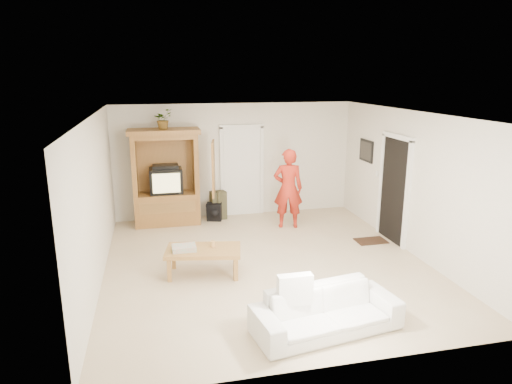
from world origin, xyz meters
TOP-DOWN VIEW (x-y plane):
  - floor at (0.00, 0.00)m, footprint 6.00×6.00m
  - ceiling at (0.00, 0.00)m, footprint 6.00×6.00m
  - wall_back at (0.00, 3.00)m, footprint 5.50×0.00m
  - wall_front at (0.00, -3.00)m, footprint 5.50×0.00m
  - wall_left at (-2.75, 0.00)m, footprint 0.00×6.00m
  - wall_right at (2.75, 0.00)m, footprint 0.00×6.00m
  - armoire at (-1.58, 2.66)m, footprint 1.82×1.14m
  - door_back at (0.15, 2.97)m, footprint 0.85×0.05m
  - doorway_right at (2.73, 0.60)m, footprint 0.05×0.90m
  - framed_picture at (2.73, 1.90)m, footprint 0.03×0.60m
  - doormat at (2.30, 0.60)m, footprint 0.60×0.40m
  - plant at (-1.60, 2.63)m, footprint 0.50×0.50m
  - man at (0.93, 1.83)m, footprint 0.70×0.54m
  - sofa at (0.23, -2.28)m, footprint 2.01×1.04m
  - coffee_table at (-1.12, -0.21)m, footprint 1.32×0.88m
  - towel at (-1.43, -0.21)m, footprint 0.38×0.28m
  - candle at (-0.95, -0.15)m, footprint 0.08×0.08m
  - backpack_black at (-0.57, 2.59)m, footprint 0.37×0.28m
  - backpack_olive at (-0.45, 2.74)m, footprint 0.38×0.31m

SIDE VIEW (x-z plane):
  - floor at x=0.00m, z-range 0.00..0.00m
  - doormat at x=2.30m, z-range 0.00..0.02m
  - backpack_black at x=-0.57m, z-range 0.00..0.41m
  - sofa at x=0.23m, z-range 0.00..0.56m
  - backpack_olive at x=-0.45m, z-range 0.00..0.65m
  - coffee_table at x=-1.12m, z-range 0.17..0.62m
  - towel at x=-1.43m, z-range 0.45..0.53m
  - candle at x=-0.95m, z-range 0.45..0.55m
  - man at x=0.93m, z-range 0.00..1.72m
  - armoire at x=-1.58m, z-range -0.14..1.96m
  - door_back at x=0.15m, z-range 0.00..2.04m
  - doorway_right at x=2.73m, z-range 0.00..2.04m
  - wall_back at x=0.00m, z-range -1.45..4.05m
  - wall_front at x=0.00m, z-range -1.45..4.05m
  - wall_left at x=-2.75m, z-range -1.70..4.30m
  - wall_right at x=2.75m, z-range -1.70..4.30m
  - framed_picture at x=2.73m, z-range 1.36..1.84m
  - plant at x=-1.60m, z-range 2.10..2.52m
  - ceiling at x=0.00m, z-range 2.60..2.60m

